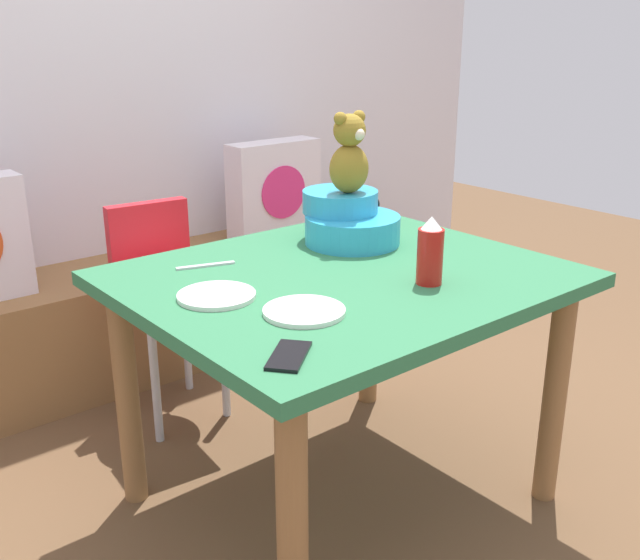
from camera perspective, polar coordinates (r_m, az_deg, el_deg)
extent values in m
plane|color=brown|center=(2.39, 1.59, -16.46)|extent=(8.00, 8.00, 0.00)
cube|color=silver|center=(3.23, -16.92, 16.83)|extent=(4.40, 0.10, 2.60)
cube|color=olive|center=(3.20, -13.15, -2.55)|extent=(2.60, 0.44, 0.46)
cube|color=silver|center=(3.38, -3.60, 7.05)|extent=(0.44, 0.14, 0.44)
cylinder|color=#E02D72|center=(3.32, -2.84, 6.85)|extent=(0.24, 0.01, 0.24)
cube|color=#2D7247|center=(2.05, 1.78, 0.08)|extent=(1.17, 0.99, 0.04)
cylinder|color=olive|center=(1.68, -2.16, -19.24)|extent=(0.07, 0.07, 0.70)
cylinder|color=olive|center=(2.31, 17.84, -8.58)|extent=(0.07, 0.07, 0.70)
cylinder|color=olive|center=(2.27, -14.80, -8.81)|extent=(0.07, 0.07, 0.70)
cylinder|color=olive|center=(2.77, 3.88, -2.89)|extent=(0.07, 0.07, 0.70)
cylinder|color=red|center=(2.67, -11.89, -0.49)|extent=(0.34, 0.34, 0.10)
cube|color=red|center=(2.75, -13.24, 3.48)|extent=(0.30, 0.08, 0.24)
cube|color=white|center=(2.49, -10.40, -0.25)|extent=(0.32, 0.23, 0.02)
cylinder|color=silver|center=(2.61, -12.72, -7.77)|extent=(0.03, 0.03, 0.46)
cylinder|color=silver|center=(2.73, -7.48, -6.18)|extent=(0.03, 0.03, 0.46)
cylinder|color=silver|center=(2.84, -15.35, -5.68)|extent=(0.03, 0.03, 0.46)
cylinder|color=silver|center=(2.95, -10.42, -4.32)|extent=(0.03, 0.03, 0.46)
cylinder|color=#2DA1CF|center=(2.31, 2.55, 3.95)|extent=(0.30, 0.30, 0.09)
cylinder|color=#2DA1CF|center=(2.33, 1.58, 6.15)|extent=(0.24, 0.24, 0.07)
ellipsoid|color=olive|center=(2.28, 2.28, 8.67)|extent=(0.13, 0.11, 0.15)
sphere|color=olive|center=(2.26, 2.32, 11.59)|extent=(0.10, 0.10, 0.10)
sphere|color=beige|center=(2.23, 3.06, 11.28)|extent=(0.04, 0.04, 0.04)
sphere|color=olive|center=(2.23, 1.59, 12.47)|extent=(0.04, 0.04, 0.04)
sphere|color=olive|center=(2.28, 3.05, 12.60)|extent=(0.04, 0.04, 0.04)
cylinder|color=red|center=(1.96, 8.57, 1.82)|extent=(0.07, 0.07, 0.15)
cone|color=white|center=(1.93, 8.71, 4.44)|extent=(0.06, 0.06, 0.03)
cylinder|color=black|center=(2.57, 3.35, 5.57)|extent=(0.08, 0.08, 0.09)
torus|color=black|center=(2.60, 4.20, 5.84)|extent=(0.06, 0.01, 0.06)
cylinder|color=white|center=(1.75, -1.25, -2.44)|extent=(0.20, 0.20, 0.01)
cylinder|color=white|center=(1.87, -8.08, -1.21)|extent=(0.20, 0.20, 0.01)
cube|color=black|center=(1.53, -2.44, -5.91)|extent=(0.16, 0.15, 0.01)
cube|color=silver|center=(2.12, -8.92, 1.12)|extent=(0.17, 0.07, 0.01)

